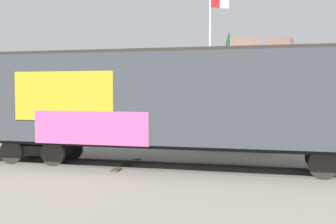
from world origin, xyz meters
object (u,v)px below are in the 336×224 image
object	(u,v)px
freight_car	(182,100)
flagpole	(212,48)
parked_car_white	(116,128)
parked_car_green	(226,130)

from	to	relation	value
freight_car	flagpole	world-z (taller)	flagpole
parked_car_white	parked_car_green	world-z (taller)	parked_car_green
freight_car	parked_car_white	bearing A→B (deg)	132.03
flagpole	parked_car_white	world-z (taller)	flagpole
flagpole	parked_car_green	size ratio (longest dim) A/B	1.99
flagpole	parked_car_white	bearing A→B (deg)	-113.90
freight_car	parked_car_white	size ratio (longest dim) A/B	4.00
flagpole	parked_car_green	bearing A→B (deg)	-73.89
freight_car	parked_car_white	world-z (taller)	freight_car
freight_car	flagpole	distance (m)	13.84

